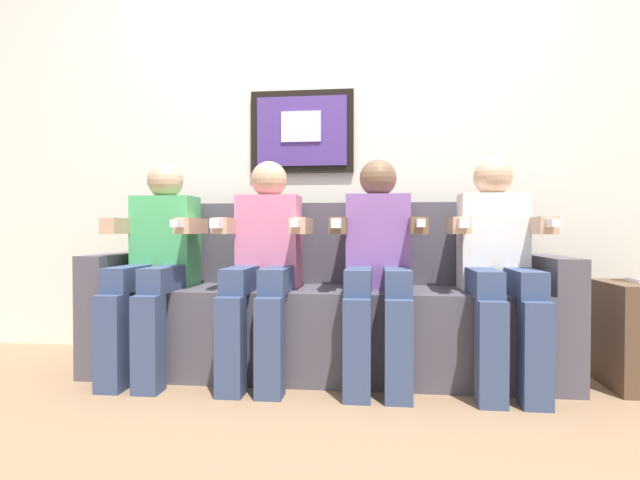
{
  "coord_description": "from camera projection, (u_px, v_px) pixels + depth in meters",
  "views": [
    {
      "loc": [
        0.28,
        -2.3,
        0.75
      ],
      "look_at": [
        0.0,
        0.15,
        0.7
      ],
      "focal_mm": 28.0,
      "sensor_mm": 36.0,
      "label": 1
    }
  ],
  "objects": [
    {
      "name": "person_right_center",
      "position": [
        378.0,
        259.0,
        2.44
      ],
      "size": [
        0.46,
        0.56,
        1.11
      ],
      "color": "#8C59A5",
      "rests_on": "ground_plane"
    },
    {
      "name": "person_leftmost",
      "position": [
        156.0,
        258.0,
        2.57
      ],
      "size": [
        0.46,
        0.56,
        1.11
      ],
      "color": "#4CB266",
      "rests_on": "ground_plane"
    },
    {
      "name": "ground_plane",
      "position": [
        316.0,
        390.0,
        2.33
      ],
      "size": [
        6.27,
        6.27,
        0.0
      ],
      "primitive_type": "plane",
      "color": "#8C6B4C"
    },
    {
      "name": "couch",
      "position": [
        324.0,
        312.0,
        2.65
      ],
      "size": [
        2.42,
        0.58,
        0.9
      ],
      "color": "#514C56",
      "rests_on": "ground_plane"
    },
    {
      "name": "spare_remote_on_table",
      "position": [
        636.0,
        280.0,
        2.36
      ],
      "size": [
        0.04,
        0.13,
        0.02
      ],
      "primitive_type": "cube",
      "color": "white",
      "rests_on": "side_table_right"
    },
    {
      "name": "person_rightmost",
      "position": [
        498.0,
        260.0,
        2.37
      ],
      "size": [
        0.46,
        0.56,
        1.11
      ],
      "color": "white",
      "rests_on": "ground_plane"
    },
    {
      "name": "back_wall_assembly",
      "position": [
        331.0,
        140.0,
        3.06
      ],
      "size": [
        4.82,
        0.1,
        2.6
      ],
      "color": "silver",
      "rests_on": "ground_plane"
    },
    {
      "name": "person_left_center",
      "position": [
        264.0,
        259.0,
        2.51
      ],
      "size": [
        0.46,
        0.56,
        1.11
      ],
      "color": "pink",
      "rests_on": "ground_plane"
    }
  ]
}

